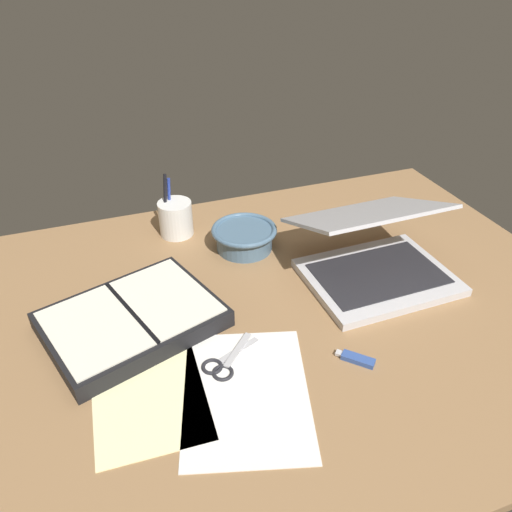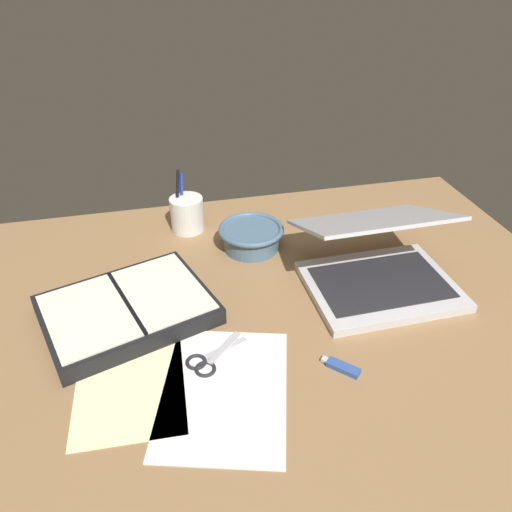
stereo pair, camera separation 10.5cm
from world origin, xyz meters
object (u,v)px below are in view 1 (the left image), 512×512
(planner, at_px, (132,319))
(scissors, at_px, (223,365))
(laptop, at_px, (374,255))
(bowl, at_px, (244,237))
(pen_cup, at_px, (175,218))

(planner, relative_size, scissors, 3.13)
(laptop, distance_m, scissors, 0.43)
(laptop, relative_size, scissors, 2.62)
(bowl, relative_size, scissors, 1.30)
(planner, bearing_deg, pen_cup, 45.51)
(pen_cup, height_order, scissors, pen_cup)
(bowl, height_order, scissors, bowl)
(scissors, bearing_deg, pen_cup, 53.53)
(laptop, xyz_separation_m, bowl, (-0.23, 0.20, -0.02))
(pen_cup, xyz_separation_m, scissors, (-0.02, -0.48, -0.04))
(planner, xyz_separation_m, scissors, (0.13, -0.16, -0.02))
(pen_cup, bearing_deg, scissors, -92.77)
(laptop, height_order, pen_cup, laptop)
(pen_cup, bearing_deg, bowl, -41.64)
(laptop, bearing_deg, planner, 178.40)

